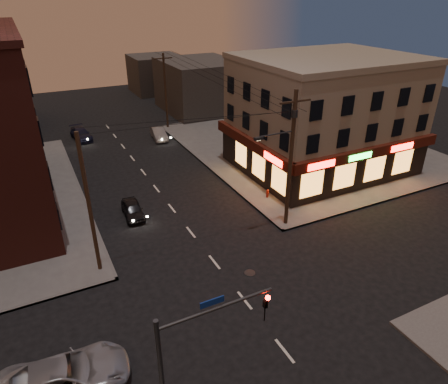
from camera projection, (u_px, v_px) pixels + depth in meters
ground at (245, 300)px, 22.78m from camera, size 120.00×120.00×0.00m
sidewalk_ne at (301, 145)px, 45.07m from camera, size 24.00×28.00×0.15m
pizza_building at (324, 115)px, 37.41m from camera, size 15.85×12.85×10.50m
bg_building_ne_a at (200, 86)px, 57.02m from camera, size 10.00×12.00×7.00m
bg_building_ne_b at (156, 74)px, 67.57m from camera, size 8.00×8.00×6.00m
utility_pole_main at (290, 153)px, 27.45m from camera, size 4.20×0.44×10.00m
utility_pole_far at (166, 91)px, 48.83m from camera, size 0.26×0.26×9.00m
utility_pole_west at (89, 206)px, 23.10m from camera, size 0.24×0.24×9.00m
traffic_signal at (188, 358)px, 14.20m from camera, size 4.49×0.32×6.47m
suv_cross at (64, 377)px, 17.36m from camera, size 5.87×3.05×1.58m
sedan_near at (133, 210)px, 30.93m from camera, size 1.66×3.61×1.20m
sedan_mid at (159, 133)px, 46.95m from camera, size 1.88×4.22×1.35m
sedan_far at (81, 134)px, 46.84m from camera, size 2.24×4.64×1.30m
fire_hydrant at (267, 193)px, 33.57m from camera, size 0.31×0.31×0.71m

